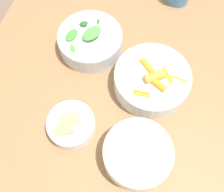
{
  "coord_description": "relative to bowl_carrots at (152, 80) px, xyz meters",
  "views": [
    {
      "loc": [
        0.31,
        0.04,
        1.37
      ],
      "look_at": [
        0.06,
        -0.03,
        0.81
      ],
      "focal_mm": 40.0,
      "sensor_mm": 36.0,
      "label": 1
    }
  ],
  "objects": [
    {
      "name": "ground_plane",
      "position": [
        0.01,
        -0.05,
        -0.81
      ],
      "size": [
        10.0,
        10.0,
        0.0
      ],
      "primitive_type": "plane",
      "color": "brown"
    },
    {
      "name": "dining_table",
      "position": [
        0.01,
        -0.05,
        -0.15
      ],
      "size": [
        1.19,
        0.86,
        0.78
      ],
      "color": "olive",
      "rests_on": "ground_plane"
    },
    {
      "name": "bowl_carrots",
      "position": [
        0.0,
        0.0,
        0.0
      ],
      "size": [
        0.19,
        0.19,
        0.07
      ],
      "color": "silver",
      "rests_on": "dining_table"
    },
    {
      "name": "bowl_greens",
      "position": [
        -0.08,
        -0.19,
        -0.0
      ],
      "size": [
        0.18,
        0.18,
        0.08
      ],
      "color": "silver",
      "rests_on": "dining_table"
    },
    {
      "name": "bowl_beans_hotdog",
      "position": [
        0.19,
        0.01,
        -0.0
      ],
      "size": [
        0.15,
        0.15,
        0.06
      ],
      "color": "silver",
      "rests_on": "dining_table"
    },
    {
      "name": "bowl_cookies",
      "position": [
        0.17,
        -0.16,
        -0.01
      ],
      "size": [
        0.11,
        0.11,
        0.05
      ],
      "color": "white",
      "rests_on": "dining_table"
    }
  ]
}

